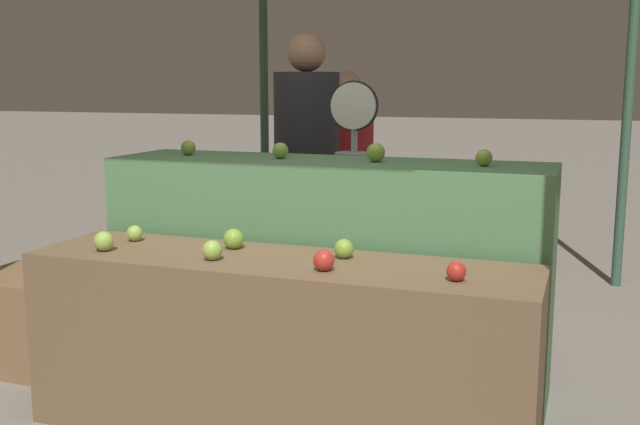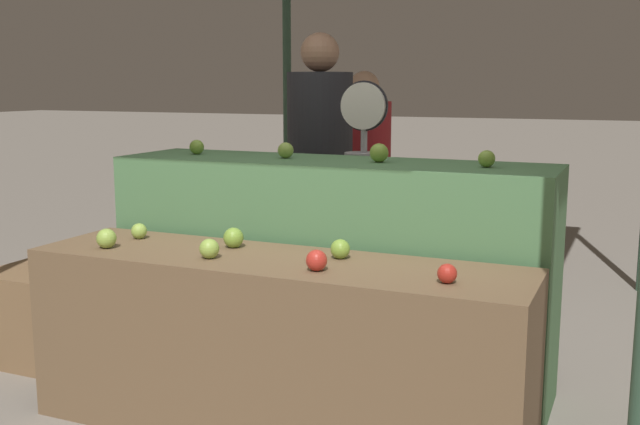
{
  "view_description": "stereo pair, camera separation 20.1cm",
  "coord_description": "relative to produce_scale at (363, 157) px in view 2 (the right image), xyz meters",
  "views": [
    {
      "loc": [
        1.18,
        -2.74,
        1.47
      ],
      "look_at": [
        0.08,
        0.3,
        0.91
      ],
      "focal_mm": 42.0,
      "sensor_mm": 36.0,
      "label": 1
    },
    {
      "loc": [
        1.37,
        -2.67,
        1.47
      ],
      "look_at": [
        0.08,
        0.3,
        0.91
      ],
      "focal_mm": 42.0,
      "sensor_mm": 36.0,
      "label": 2
    }
  ],
  "objects": [
    {
      "name": "display_counter_front",
      "position": [
        0.04,
        -1.16,
        -0.69
      ],
      "size": [
        2.12,
        0.55,
        0.76
      ],
      "primitive_type": "cube",
      "color": "brown",
      "rests_on": "ground_plane"
    },
    {
      "name": "apple_back_1",
      "position": [
        -0.2,
        -0.55,
        0.07
      ],
      "size": [
        0.08,
        0.08,
        0.08
      ],
      "primitive_type": "sphere",
      "color": "#8EB247",
      "rests_on": "display_counter_back"
    },
    {
      "name": "apple_front_2",
      "position": [
        0.28,
        -1.27,
        -0.27
      ],
      "size": [
        0.08,
        0.08,
        0.08
      ],
      "primitive_type": "sphere",
      "color": "#B72D23",
      "rests_on": "display_counter_front"
    },
    {
      "name": "apple_back_3",
      "position": [
        0.78,
        -0.56,
        0.07
      ],
      "size": [
        0.07,
        0.07,
        0.07
      ],
      "primitive_type": "sphere",
      "color": "#84AD3D",
      "rests_on": "display_counter_back"
    },
    {
      "name": "produce_scale",
      "position": [
        0.0,
        0.0,
        0.0
      ],
      "size": [
        0.27,
        0.2,
        1.49
      ],
      "color": "#99999E",
      "rests_on": "ground_plane"
    },
    {
      "name": "person_vendor_at_scale",
      "position": [
        -0.4,
        0.33,
        -0.06
      ],
      "size": [
        0.54,
        0.54,
        1.77
      ],
      "rotation": [
        0.0,
        0.0,
        2.64
      ],
      "color": "#2D2D38",
      "rests_on": "ground_plane"
    },
    {
      "name": "apple_front_1",
      "position": [
        -0.2,
        -1.26,
        -0.27
      ],
      "size": [
        0.08,
        0.08,
        0.08
      ],
      "primitive_type": "sphere",
      "color": "#8EB247",
      "rests_on": "display_counter_front"
    },
    {
      "name": "apple_front_6",
      "position": [
        0.29,
        -1.05,
        -0.27
      ],
      "size": [
        0.08,
        0.08,
        0.08
      ],
      "primitive_type": "sphere",
      "color": "#7AA338",
      "rests_on": "display_counter_front"
    },
    {
      "name": "apple_front_0",
      "position": [
        -0.72,
        -1.27,
        -0.27
      ],
      "size": [
        0.09,
        0.09,
        0.09
      ],
      "primitive_type": "sphere",
      "color": "#8EB247",
      "rests_on": "display_counter_front"
    },
    {
      "name": "display_counter_back",
      "position": [
        0.04,
        -0.56,
        -0.52
      ],
      "size": [
        2.12,
        0.55,
        1.11
      ],
      "primitive_type": "cube",
      "color": "#4C7A4C",
      "rests_on": "ground_plane"
    },
    {
      "name": "wooden_crate_side",
      "position": [
        -1.51,
        -0.87,
        -0.83
      ],
      "size": [
        0.49,
        0.49,
        0.49
      ],
      "primitive_type": "cube",
      "color": "brown",
      "rests_on": "ground_plane"
    },
    {
      "name": "apple_front_3",
      "position": [
        0.79,
        -1.25,
        -0.28
      ],
      "size": [
        0.07,
        0.07,
        0.07
      ],
      "primitive_type": "sphere",
      "color": "#AD281E",
      "rests_on": "display_counter_front"
    },
    {
      "name": "apple_back_0",
      "position": [
        -0.71,
        -0.55,
        0.07
      ],
      "size": [
        0.08,
        0.08,
        0.08
      ],
      "primitive_type": "sphere",
      "color": "#7AA338",
      "rests_on": "display_counter_back"
    },
    {
      "name": "apple_front_4",
      "position": [
        -0.71,
        -1.05,
        -0.28
      ],
      "size": [
        0.07,
        0.07,
        0.07
      ],
      "primitive_type": "sphere",
      "color": "#8EB247",
      "rests_on": "display_counter_front"
    },
    {
      "name": "apple_back_2",
      "position": [
        0.28,
        -0.55,
        0.08
      ],
      "size": [
        0.09,
        0.09,
        0.09
      ],
      "primitive_type": "sphere",
      "color": "#84AD3D",
      "rests_on": "display_counter_back"
    },
    {
      "name": "person_customer_left",
      "position": [
        -0.37,
        1.01,
        -0.19
      ],
      "size": [
        0.41,
        0.41,
        1.55
      ],
      "rotation": [
        0.0,
        0.0,
        3.03
      ],
      "color": "#2D2D38",
      "rests_on": "ground_plane"
    },
    {
      "name": "apple_front_5",
      "position": [
        -0.22,
        -1.04,
        -0.27
      ],
      "size": [
        0.09,
        0.09,
        0.09
      ],
      "primitive_type": "sphere",
      "color": "#7AA338",
      "rests_on": "display_counter_front"
    }
  ]
}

